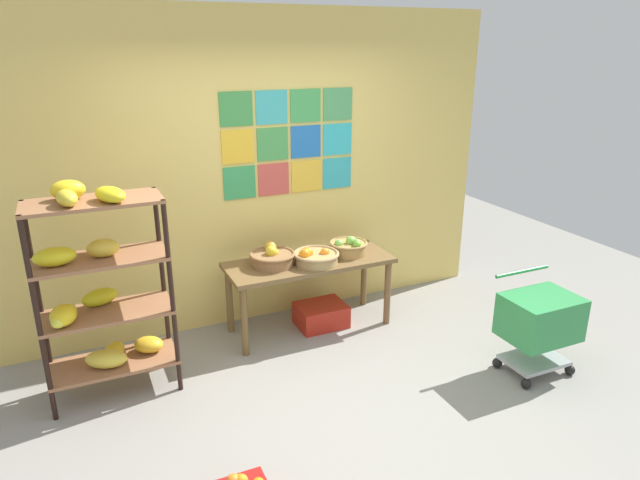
{
  "coord_description": "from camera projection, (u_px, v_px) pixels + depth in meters",
  "views": [
    {
      "loc": [
        -1.56,
        -3.04,
        2.48
      ],
      "look_at": [
        0.15,
        0.73,
        1.03
      ],
      "focal_mm": 31.66,
      "sensor_mm": 36.0,
      "label": 1
    }
  ],
  "objects": [
    {
      "name": "produce_crate_under_table",
      "position": [
        321.0,
        315.0,
        5.21
      ],
      "size": [
        0.44,
        0.35,
        0.21
      ],
      "primitive_type": "cube",
      "color": "#B12417",
      "rests_on": "ground"
    },
    {
      "name": "display_table",
      "position": [
        309.0,
        270.0,
        5.02
      ],
      "size": [
        1.49,
        0.57,
        0.66
      ],
      "color": "brown",
      "rests_on": "ground"
    },
    {
      "name": "ground",
      "position": [
        343.0,
        409.0,
        4.04
      ],
      "size": [
        9.28,
        9.28,
        0.0
      ],
      "primitive_type": "plane",
      "color": "gray"
    },
    {
      "name": "back_wall_with_art",
      "position": [
        261.0,
        172.0,
        5.01
      ],
      "size": [
        4.55,
        0.07,
        2.78
      ],
      "color": "#E4C664",
      "rests_on": "ground"
    },
    {
      "name": "shopping_cart",
      "position": [
        540.0,
        320.0,
        4.36
      ],
      "size": [
        0.55,
        0.46,
        0.78
      ],
      "rotation": [
        0.0,
        0.0,
        0.06
      ],
      "color": "black",
      "rests_on": "ground"
    },
    {
      "name": "banana_shelf_unit",
      "position": [
        98.0,
        287.0,
        3.96
      ],
      "size": [
        0.9,
        0.49,
        1.62
      ],
      "color": "black",
      "rests_on": "ground"
    },
    {
      "name": "fruit_basket_right",
      "position": [
        272.0,
        257.0,
        4.87
      ],
      "size": [
        0.4,
        0.4,
        0.18
      ],
      "color": "olive",
      "rests_on": "display_table"
    },
    {
      "name": "fruit_basket_back_right",
      "position": [
        349.0,
        247.0,
        5.12
      ],
      "size": [
        0.35,
        0.35,
        0.17
      ],
      "color": "#AD8649",
      "rests_on": "display_table"
    },
    {
      "name": "fruit_basket_centre",
      "position": [
        315.0,
        257.0,
        4.9
      ],
      "size": [
        0.4,
        0.4,
        0.15
      ],
      "color": "tan",
      "rests_on": "display_table"
    }
  ]
}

